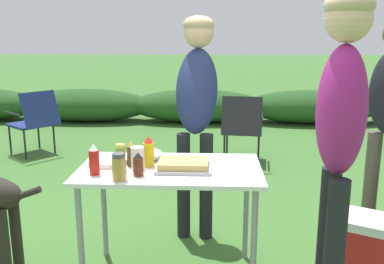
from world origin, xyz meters
The scene contains 17 objects.
shrub_hedge centered at (0.00, 4.98, 0.29)m, with size 14.40×0.90×0.58m.
folding_table centered at (0.00, 0.00, 0.66)m, with size 1.10×0.64×0.74m.
food_tray centered at (0.08, -0.04, 0.77)m, with size 0.33×0.25×0.06m.
plate_stack centered at (-0.40, 0.06, 0.76)m, with size 0.25×0.25×0.03m, color white.
mixing_bowl centered at (-0.17, 0.16, 0.77)m, with size 0.22×0.22×0.07m, color silver.
paper_cup_stack centered at (-0.19, -0.04, 0.81)m, with size 0.08×0.08×0.14m, color white.
ketchup_bottle centered at (-0.42, -0.15, 0.83)m, with size 0.06×0.06×0.18m.
bbq_sauce_bottle centered at (-0.17, -0.16, 0.80)m, with size 0.06×0.06×0.14m.
mustard_bottle centered at (-0.13, 0.02, 0.83)m, with size 0.07×0.07×0.19m.
spice_jar centered at (-0.26, -0.25, 0.82)m, with size 0.08×0.08×0.15m.
beer_bottle centered at (-0.24, 0.02, 0.81)m, with size 0.06×0.06×0.16m.
relish_jar centered at (-0.29, -0.07, 0.82)m, with size 0.06×0.06×0.16m.
standing_person_with_beanie centered at (0.14, 0.70, 1.08)m, with size 0.34×0.48×1.66m.
standing_person_in_red_jacket centered at (0.90, -0.33, 1.10)m, with size 0.27×0.35×1.73m.
camp_chair_green_behind_table centered at (-2.00, 2.77, 0.47)m, with size 0.75×0.73×0.83m.
camp_chair_near_hedge centered at (0.61, 2.50, 0.47)m, with size 0.53×0.64×0.83m.
cooler_box centered at (1.34, 0.19, 0.17)m, with size 0.57×0.51×0.34m.
Camera 1 is at (0.24, -2.47, 1.53)m, focal length 40.00 mm.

